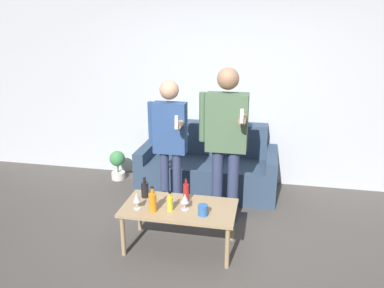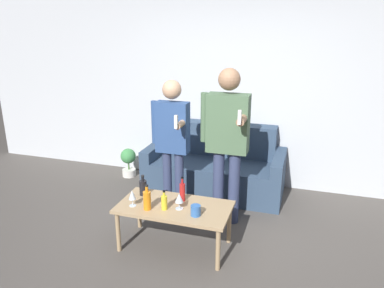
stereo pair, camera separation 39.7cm
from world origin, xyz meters
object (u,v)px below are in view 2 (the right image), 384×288
object	(u,v)px
person_standing_left	(172,137)
couch	(215,168)
coffee_table	(174,210)
bottle_orange	(164,202)
person_standing_right	(227,135)

from	to	relation	value
person_standing_left	couch	bearing A→B (deg)	67.06
couch	coffee_table	bearing A→B (deg)	-92.19
couch	bottle_orange	size ratio (longest dim) A/B	9.26
couch	person_standing_left	distance (m)	1.04
bottle_orange	person_standing_left	bearing A→B (deg)	104.46
coffee_table	person_standing_right	distance (m)	0.98
couch	coffee_table	xyz separation A→B (m)	(-0.05, -1.44, 0.10)
bottle_orange	person_standing_left	size ratio (longest dim) A/B	0.12
person_standing_left	person_standing_right	world-z (taller)	person_standing_right
couch	person_standing_right	size ratio (longest dim) A/B	1.04
coffee_table	person_standing_left	world-z (taller)	person_standing_left
bottle_orange	person_standing_right	size ratio (longest dim) A/B	0.11
coffee_table	person_standing_right	size ratio (longest dim) A/B	0.64
bottle_orange	person_standing_left	distance (m)	0.90
person_standing_left	bottle_orange	bearing A→B (deg)	-75.54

